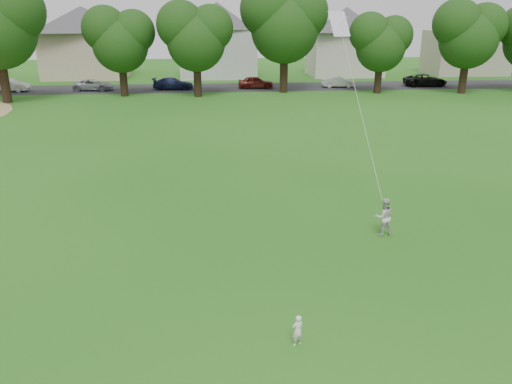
{
  "coord_description": "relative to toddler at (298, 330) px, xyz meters",
  "views": [
    {
      "loc": [
        -1.32,
        -12.01,
        7.3
      ],
      "look_at": [
        0.01,
        2.0,
        2.3
      ],
      "focal_mm": 35.0,
      "sensor_mm": 36.0,
      "label": 1
    }
  ],
  "objects": [
    {
      "name": "house_row",
      "position": [
        0.01,
        54.33,
        4.8
      ],
      "size": [
        76.99,
        13.69,
        10.38
      ],
      "color": "white",
      "rests_on": "ground"
    },
    {
      "name": "street",
      "position": [
        -0.57,
        44.33,
        -0.39
      ],
      "size": [
        90.0,
        7.0,
        0.01
      ],
      "primitive_type": "cube",
      "color": "#2D2D30",
      "rests_on": "ground"
    },
    {
      "name": "kite",
      "position": [
        3.39,
        7.08,
        3.6
      ],
      "size": [
        1.18,
        1.59,
        6.75
      ],
      "color": "white",
      "rests_on": "ground"
    },
    {
      "name": "tree_row",
      "position": [
        -0.6,
        38.32,
        6.0
      ],
      "size": [
        84.28,
        10.5,
        11.01
      ],
      "color": "black",
      "rests_on": "ground"
    },
    {
      "name": "older_boy",
      "position": [
        4.05,
        5.87,
        0.28
      ],
      "size": [
        0.73,
        0.6,
        1.36
      ],
      "primitive_type": "imported",
      "rotation": [
        0.0,
        0.0,
        3.28
      ],
      "color": "beige",
      "rests_on": "ground"
    },
    {
      "name": "toddler",
      "position": [
        0.0,
        0.0,
        0.0
      ],
      "size": [
        0.34,
        0.28,
        0.8
      ],
      "primitive_type": "imported",
      "rotation": [
        0.0,
        0.0,
        3.5
      ],
      "color": "white",
      "rests_on": "ground"
    },
    {
      "name": "ground",
      "position": [
        -0.57,
        2.33,
        -0.4
      ],
      "size": [
        160.0,
        160.0,
        0.0
      ],
      "primitive_type": "plane",
      "color": "#1E5513",
      "rests_on": "ground"
    },
    {
      "name": "parked_cars",
      "position": [
        -3.08,
        43.33,
        0.22
      ],
      "size": [
        55.73,
        2.2,
        1.29
      ],
      "color": "black",
      "rests_on": "ground"
    }
  ]
}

